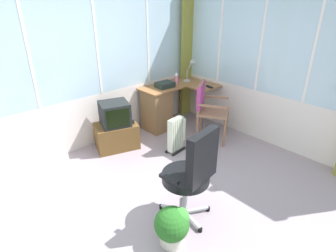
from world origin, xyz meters
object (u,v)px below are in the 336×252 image
Objects in this scene: paper_tray at (165,85)px; potted_plant at (173,225)px; tv_remote at (209,87)px; space_heater at (177,134)px; office_chair at (193,170)px; spray_bottle at (176,78)px; tv_on_stand at (116,128)px; desk_lamp at (192,67)px; desk at (159,107)px; wooden_armchair at (206,104)px.

paper_tray reaches higher than potted_plant.
space_heater is at bearing -156.23° from tv_remote.
paper_tray is at bearing 54.86° from office_chair.
spray_bottle is at bearing 45.46° from potted_plant.
tv_on_stand is at bearing 131.37° from space_heater.
spray_bottle is 1.21m from space_heater.
tv_on_stand is (-1.08, -0.05, -0.47)m from paper_tray.
desk_lamp reaches higher than spray_bottle.
desk is at bearing 171.68° from paper_tray.
desk_lamp reaches higher than tv_remote.
paper_tray is at bearing 176.12° from desk_lamp.
desk is 3.02× the size of potted_plant.
tv_on_stand is 2.09m from potted_plant.
paper_tray is (-0.64, 0.04, -0.22)m from desk_lamp.
tv_on_stand is 0.95m from space_heater.
tv_on_stand is at bearing 71.81° from potted_plant.
desk_lamp is 0.56m from tv_remote.
spray_bottle is 0.28× the size of tv_on_stand.
desk_lamp reaches higher than desk.
tv_remote is 0.27× the size of space_heater.
office_chair reaches higher than spray_bottle.
office_chair is at bearing -125.14° from paper_tray.
office_chair is 1.52m from space_heater.
tv_on_stand is (-1.64, 0.48, -0.44)m from tv_remote.
potted_plant is (-2.36, -1.99, -0.80)m from desk_lamp.
desk_lamp is at bearing 40.13° from potted_plant.
tv_remote is 0.36× the size of potted_plant.
desk is 0.95m from tv_remote.
wooden_armchair reaches higher than tv_on_stand.
spray_bottle is at bearing 128.04° from tv_remote.
spray_bottle is 2.56m from office_chair.
tv_remote is at bearing 13.03° from space_heater.
desk is 3.07× the size of desk_lamp.
spray_bottle is (-0.28, 0.54, 0.09)m from tv_remote.
wooden_armchair is 2.33m from potted_plant.
potted_plant is at bearing -136.01° from tv_remote.
desk is at bearing 67.31° from space_heater.
wooden_armchair reaches higher than tv_remote.
tv_on_stand is (-1.27, 0.73, -0.28)m from wooden_armchair.
spray_bottle is 0.20× the size of office_chair.
potted_plant is at bearing -164.58° from office_chair.
spray_bottle is at bearing 83.87° from wooden_armchair.
office_chair is (-1.36, -1.94, -0.17)m from paper_tray.
desk_lamp is 2.78m from office_chair.
spray_bottle is 0.22× the size of wooden_armchair.
desk is 4.15× the size of paper_tray.
desk is 0.86m from space_heater.
tv_on_stand is (-0.96, -0.07, -0.08)m from desk.
tv_on_stand is (-1.36, -0.06, -0.53)m from spray_bottle.
potted_plant is (-1.28, -1.27, -0.05)m from space_heater.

